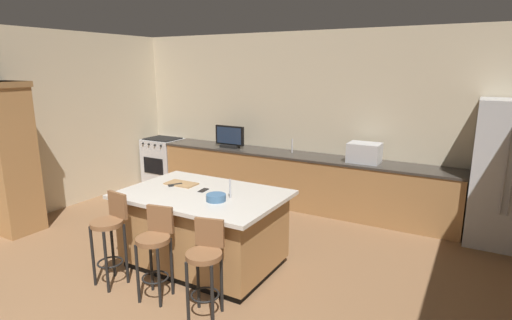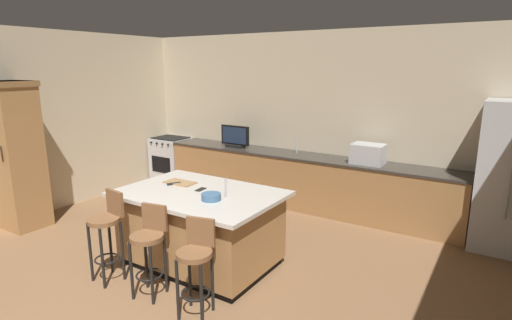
% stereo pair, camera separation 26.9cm
% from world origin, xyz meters
% --- Properties ---
extents(wall_back, '(7.37, 0.12, 2.91)m').
position_xyz_m(wall_back, '(0.00, 5.01, 1.46)').
color(wall_back, beige).
rests_on(wall_back, ground_plane).
extents(wall_left, '(0.12, 5.41, 2.91)m').
position_xyz_m(wall_left, '(-3.48, 2.51, 1.46)').
color(wall_left, beige).
rests_on(wall_left, ground_plane).
extents(counter_back, '(5.19, 0.62, 0.90)m').
position_xyz_m(counter_back, '(-0.06, 4.63, 0.45)').
color(counter_back, '#9E7042').
rests_on(counter_back, ground_plane).
extents(kitchen_island, '(1.87, 1.27, 0.91)m').
position_xyz_m(kitchen_island, '(-0.14, 2.13, 0.47)').
color(kitchen_island, black).
rests_on(kitchen_island, ground_plane).
extents(refrigerator, '(0.83, 0.76, 1.94)m').
position_xyz_m(refrigerator, '(2.96, 4.58, 0.97)').
color(refrigerator, '#B7BABF').
rests_on(refrigerator, ground_plane).
extents(range_oven, '(0.72, 0.63, 0.92)m').
position_xyz_m(range_oven, '(-3.02, 4.63, 0.46)').
color(range_oven, '#B7BABF').
rests_on(range_oven, ground_plane).
extents(cabinet_tower, '(0.67, 0.58, 2.15)m').
position_xyz_m(cabinet_tower, '(-3.15, 1.64, 1.12)').
color(cabinet_tower, '#9E7042').
rests_on(cabinet_tower, ground_plane).
extents(microwave, '(0.48, 0.36, 0.30)m').
position_xyz_m(microwave, '(1.08, 4.63, 1.05)').
color(microwave, '#B7BABF').
rests_on(microwave, counter_back).
extents(tv_monitor, '(0.58, 0.16, 0.40)m').
position_xyz_m(tv_monitor, '(-1.35, 4.58, 1.08)').
color(tv_monitor, black).
rests_on(tv_monitor, counter_back).
extents(sink_faucet_back, '(0.02, 0.02, 0.24)m').
position_xyz_m(sink_faucet_back, '(-0.18, 4.73, 1.02)').
color(sink_faucet_back, '#B2B2B7').
rests_on(sink_faucet_back, counter_back).
extents(sink_faucet_island, '(0.02, 0.02, 0.22)m').
position_xyz_m(sink_faucet_island, '(0.25, 2.13, 1.02)').
color(sink_faucet_island, '#B2B2B7').
rests_on(sink_faucet_island, kitchen_island).
extents(bar_stool_left, '(0.34, 0.35, 1.02)m').
position_xyz_m(bar_stool_left, '(-0.76, 1.30, 0.62)').
color(bar_stool_left, brown).
rests_on(bar_stool_left, ground_plane).
extents(bar_stool_center, '(0.34, 0.36, 0.96)m').
position_xyz_m(bar_stool_center, '(-0.14, 1.33, 0.57)').
color(bar_stool_center, brown).
rests_on(bar_stool_center, ground_plane).
extents(bar_stool_right, '(0.35, 0.37, 0.94)m').
position_xyz_m(bar_stool_right, '(0.49, 1.33, 0.56)').
color(bar_stool_right, brown).
rests_on(bar_stool_right, ground_plane).
extents(fruit_bowl, '(0.22, 0.22, 0.07)m').
position_xyz_m(fruit_bowl, '(0.17, 1.98, 0.95)').
color(fruit_bowl, '#3F668C').
rests_on(fruit_bowl, kitchen_island).
extents(cell_phone, '(0.08, 0.16, 0.01)m').
position_xyz_m(cell_phone, '(-0.18, 2.21, 0.91)').
color(cell_phone, black).
rests_on(cell_phone, kitchen_island).
extents(tv_remote, '(0.13, 0.17, 0.02)m').
position_xyz_m(tv_remote, '(-0.60, 2.20, 0.92)').
color(tv_remote, black).
rests_on(tv_remote, kitchen_island).
extents(cutting_board, '(0.40, 0.23, 0.02)m').
position_xyz_m(cutting_board, '(-0.57, 2.28, 0.92)').
color(cutting_board, '#A87F51').
rests_on(cutting_board, kitchen_island).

